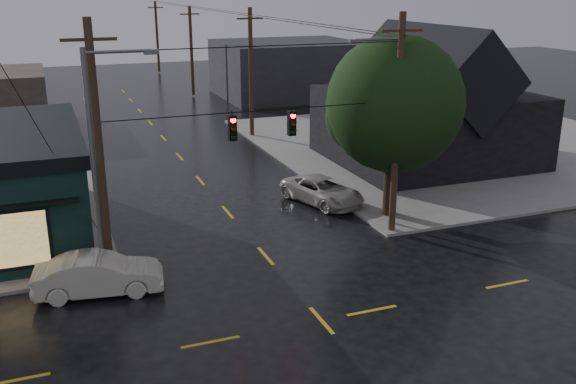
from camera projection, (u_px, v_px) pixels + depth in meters
name	position (u px, v px, depth m)	size (l,w,h in m)	color
ground_plane	(321.00, 320.00, 22.53)	(160.00, 160.00, 0.00)	black
sidewalk_ne	(461.00, 144.00, 47.07)	(28.00, 28.00, 0.15)	gray
ne_building	(429.00, 94.00, 41.34)	(12.60, 11.60, 8.75)	black
corner_tree	(395.00, 104.00, 30.80)	(6.68, 6.68, 8.98)	black
utility_pole_nw	(111.00, 275.00, 26.08)	(2.00, 0.32, 10.15)	#2E2114
utility_pole_ne	(391.00, 232.00, 30.51)	(2.00, 0.32, 10.15)	#2E2114
utility_pole_far_a	(252.00, 137.00, 49.60)	(2.00, 0.32, 9.65)	#2E2114
utility_pole_far_b	(194.00, 96.00, 67.35)	(2.00, 0.32, 9.15)	#2E2114
utility_pole_far_c	(159.00, 73.00, 85.11)	(2.00, 0.32, 9.15)	#2E2114
span_signal_assembly	(262.00, 125.00, 26.57)	(13.00, 0.48, 1.23)	black
streetlight_nw	(105.00, 283.00, 25.36)	(5.40, 0.30, 9.15)	#5C5F60
streetlight_ne	(393.00, 226.00, 31.30)	(5.40, 0.30, 9.15)	#5C5F60
bg_building_east	(288.00, 69.00, 67.06)	(14.00, 12.00, 5.60)	black
sedan_cream	(99.00, 275.00, 24.25)	(1.66, 4.77, 1.57)	beige
suv_silver	(322.00, 191.00, 34.40)	(2.31, 5.00, 1.39)	#B0ACA3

